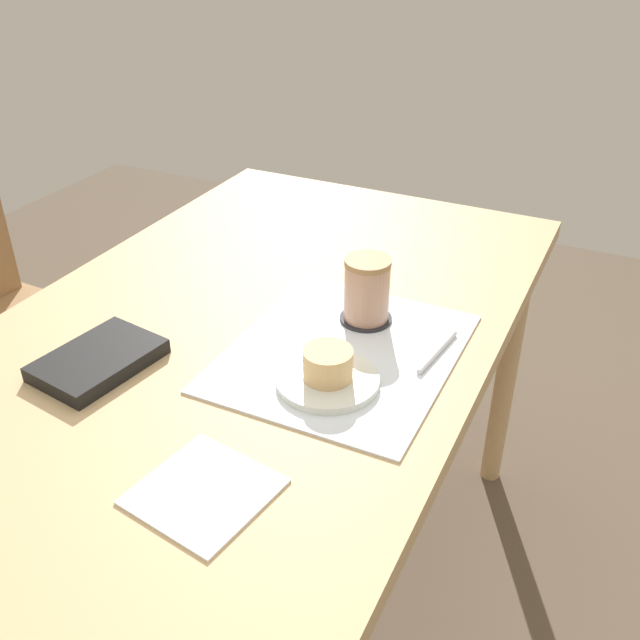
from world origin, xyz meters
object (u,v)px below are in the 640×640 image
object	(u,v)px
small_book	(98,360)
coffee_mug	(368,288)
pastry_plate	(328,380)
pastry	(328,364)
dining_table	(241,368)

from	to	relation	value
small_book	coffee_mug	bearing A→B (deg)	-37.76
pastry_plate	coffee_mug	size ratio (longest dim) A/B	1.39
pastry_plate	small_book	xyz separation A→B (m)	(-0.11, 0.33, 0.00)
pastry	pastry_plate	bearing A→B (deg)	0.00
dining_table	small_book	size ratio (longest dim) A/B	7.75
small_book	pastry	bearing A→B (deg)	-63.58
pastry_plate	small_book	distance (m)	0.35
pastry	coffee_mug	xyz separation A→B (m)	(0.19, 0.02, 0.02)
dining_table	coffee_mug	bearing A→B (deg)	-54.13
dining_table	pastry	xyz separation A→B (m)	(-0.07, -0.19, 0.11)
pastry	coffee_mug	distance (m)	0.20
dining_table	pastry_plate	xyz separation A→B (m)	(-0.07, -0.19, 0.08)
dining_table	coffee_mug	distance (m)	0.25
dining_table	small_book	bearing A→B (deg)	141.29
dining_table	coffee_mug	world-z (taller)	coffee_mug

